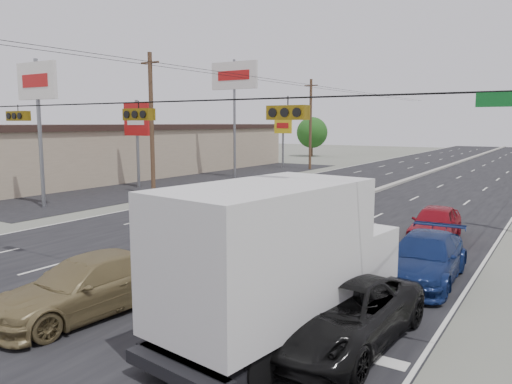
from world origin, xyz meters
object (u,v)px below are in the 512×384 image
utility_pole_left_b (152,124)px  pole_sign_near (37,92)px  pole_sign_far (283,130)px  pole_sign_billboard (234,83)px  tan_sedan (87,286)px  oncoming_near (238,200)px  utility_pole_left_c (310,124)px  queue_car_a (330,219)px  black_suv (341,313)px  queue_car_e (435,223)px  pole_sign_mid (137,124)px  box_truck (282,259)px  tree_left_far (312,133)px  red_sedan (203,252)px  queue_car_d (424,259)px  queue_car_b (342,244)px  oncoming_far (338,187)px

utility_pole_left_b → pole_sign_near: utility_pole_left_b is taller
pole_sign_far → pole_sign_billboard: bearing=-82.9°
tan_sedan → oncoming_near: bearing=116.2°
utility_pole_left_c → pole_sign_near: 32.15m
utility_pole_left_c → queue_car_a: utility_pole_left_c is taller
black_suv → queue_car_e: 12.08m
tan_sedan → oncoming_near: tan_sedan is taller
pole_sign_mid → black_suv: size_ratio=1.29×
utility_pole_left_b → box_truck: size_ratio=1.28×
tree_left_far → tan_sedan: 66.45m
red_sedan → queue_car_d: bearing=17.7°
pole_sign_billboard → tan_sedan: (15.96, -30.10, -8.09)m
queue_car_d → oncoming_near: (-12.42, 7.24, -0.04)m
pole_sign_billboard → queue_car_e: pole_sign_billboard is taller
queue_car_b → oncoming_far: bearing=116.8°
tan_sedan → queue_car_e: bearing=73.4°
queue_car_a → queue_car_b: bearing=-53.2°
pole_sign_mid → tree_left_far: pole_sign_mid is taller
utility_pole_left_c → pole_sign_near: utility_pole_left_c is taller
box_truck → queue_car_d: box_truck is taller
pole_sign_far → queue_car_a: 35.21m
tree_left_far → red_sedan: tree_left_far is taller
box_truck → queue_car_a: bearing=115.9°
pole_sign_far → queue_car_a: (19.00, -29.41, -3.69)m
utility_pole_left_b → black_suv: utility_pole_left_b is taller
pole_sign_far → black_suv: bearing=-59.1°
box_truck → queue_car_b: bearing=108.1°
pole_sign_billboard → queue_car_e: bearing=-36.2°
tan_sedan → black_suv: tan_sedan is taller
pole_sign_billboard → pole_sign_far: bearing=97.1°
queue_car_a → pole_sign_billboard: bearing=142.6°
queue_car_e → tree_left_far: bearing=119.1°
queue_car_b → tree_left_far: bearing=120.3°
box_truck → oncoming_far: (-8.08, 22.46, -1.25)m
pole_sign_mid → pole_sign_far: 22.03m
black_suv → oncoming_near: bearing=135.7°
queue_car_a → tan_sedan: bearing=-89.4°
box_truck → oncoming_near: 17.24m
queue_car_d → box_truck: bearing=-108.2°
pole_sign_billboard → tan_sedan: pole_sign_billboard is taller
utility_pole_left_c → tree_left_far: (-9.50, 20.00, -1.39)m
oncoming_near → pole_sign_billboard: bearing=-62.6°
queue_car_b → oncoming_near: bearing=147.5°
utility_pole_left_c → tan_sedan: bearing=-71.7°
oncoming_near → oncoming_far: size_ratio=0.98×
utility_pole_left_b → red_sedan: utility_pole_left_b is taller
pole_sign_mid → pole_sign_billboard: pole_sign_billboard is taller
pole_sign_far → queue_car_e: pole_sign_far is taller
pole_sign_billboard → red_sedan: bearing=-57.5°
pole_sign_near → tree_left_far: bearing=97.7°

